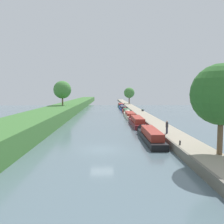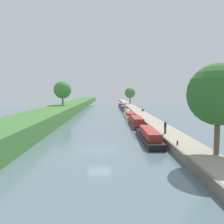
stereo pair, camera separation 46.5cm
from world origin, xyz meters
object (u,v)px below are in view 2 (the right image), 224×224
object	(u,v)px
narrowboat_teal	(121,105)
mooring_bollard_near	(177,143)
narrowboat_blue	(123,108)
narrowboat_black	(148,135)
narrowboat_red	(127,111)
narrowboat_maroon	(136,122)
park_bench	(143,110)
narrowboat_cream	(129,115)
person_walking	(165,127)
mooring_bollard_far	(125,103)

from	to	relation	value
narrowboat_teal	mooring_bollard_near	size ratio (longest dim) A/B	26.79
narrowboat_blue	mooring_bollard_near	xyz separation A→B (m)	(1.86, -58.96, 0.59)
narrowboat_black	narrowboat_red	bearing A→B (deg)	89.76
mooring_bollard_near	narrowboat_maroon	bearing A→B (deg)	95.57
narrowboat_black	mooring_bollard_near	size ratio (longest dim) A/B	26.71
narrowboat_black	narrowboat_maroon	distance (m)	13.56
narrowboat_teal	park_bench	distance (m)	31.40
narrowboat_blue	park_bench	distance (m)	18.45
park_bench	narrowboat_maroon	bearing A→B (deg)	-101.51
narrowboat_maroon	narrowboat_blue	xyz separation A→B (m)	(0.08, 39.04, -0.19)
narrowboat_cream	narrowboat_teal	distance (m)	38.75
narrowboat_blue	narrowboat_teal	xyz separation A→B (m)	(-0.02, 13.16, 0.09)
narrowboat_red	narrowboat_blue	world-z (taller)	narrowboat_blue
narrowboat_red	person_walking	distance (m)	39.22
narrowboat_maroon	narrowboat_cream	distance (m)	13.45
person_walking	park_bench	size ratio (longest dim) A/B	1.11
mooring_bollard_far	narrowboat_red	bearing A→B (deg)	-93.18
narrowboat_red	mooring_bollard_far	world-z (taller)	mooring_bollard_far
narrowboat_cream	person_walking	xyz separation A→B (m)	(2.27, -26.83, 1.17)
narrowboat_blue	narrowboat_teal	world-z (taller)	narrowboat_teal
narrowboat_maroon	narrowboat_teal	size ratio (longest dim) A/B	1.01
narrowboat_cream	narrowboat_teal	xyz separation A→B (m)	(0.08, 38.75, 0.02)
person_walking	park_bench	xyz separation A→B (m)	(2.04, 34.47, -0.53)
narrowboat_cream	narrowboat_teal	size ratio (longest dim) A/B	1.01
narrowboat_maroon	park_bench	bearing A→B (deg)	78.49
narrowboat_blue	person_walking	distance (m)	52.48
person_walking	narrowboat_red	bearing A→B (deg)	93.02
narrowboat_black	narrowboat_teal	size ratio (longest dim) A/B	1.00
narrowboat_cream	mooring_bollard_near	distance (m)	33.43
mooring_bollard_near	park_bench	size ratio (longest dim) A/B	0.30
narrowboat_blue	narrowboat_cream	bearing A→B (deg)	-90.23
narrowboat_red	narrowboat_maroon	bearing A→B (deg)	-90.42
person_walking	mooring_bollard_far	distance (m)	70.73
narrowboat_maroon	mooring_bollard_far	xyz separation A→B (m)	(1.94, 57.35, 0.39)
narrowboat_red	person_walking	bearing A→B (deg)	-86.98
narrowboat_cream	narrowboat_red	distance (m)	12.32
narrowboat_maroon	person_walking	distance (m)	13.61
narrowboat_red	narrowboat_cream	bearing A→B (deg)	-90.97
narrowboat_black	narrowboat_red	xyz separation A→B (m)	(0.17, 39.32, -0.18)
narrowboat_black	narrowboat_cream	world-z (taller)	narrowboat_black
narrowboat_red	mooring_bollard_far	xyz separation A→B (m)	(1.75, 31.58, 0.60)
narrowboat_teal	mooring_bollard_far	world-z (taller)	narrowboat_teal
narrowboat_teal	person_walking	size ratio (longest dim) A/B	7.26
park_bench	narrowboat_teal	bearing A→B (deg)	97.75
mooring_bollard_far	mooring_bollard_near	bearing A→B (deg)	-90.00
narrowboat_teal	park_bench	size ratio (longest dim) A/B	8.04
narrowboat_black	park_bench	bearing A→B (deg)	82.97
narrowboat_blue	mooring_bollard_near	size ratio (longest dim) A/B	29.57
mooring_bollard_near	mooring_bollard_far	xyz separation A→B (m)	(0.00, 77.27, 0.00)
mooring_bollard_near	mooring_bollard_far	bearing A→B (deg)	90.00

